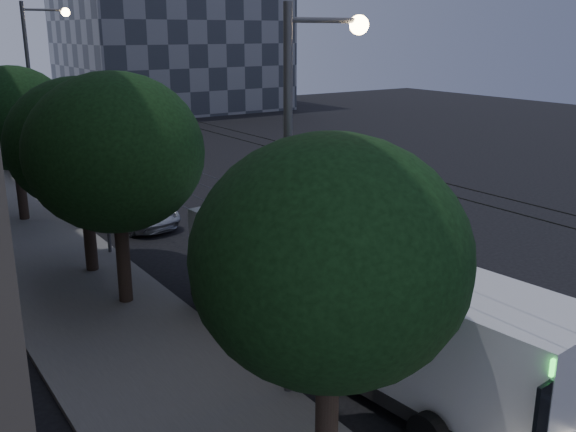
% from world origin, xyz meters
% --- Properties ---
extents(ground, '(120.00, 120.00, 0.00)m').
position_xyz_m(ground, '(0.00, 0.00, 0.00)').
color(ground, black).
rests_on(ground, ground).
extents(sidewalk, '(5.00, 90.00, 0.15)m').
position_xyz_m(sidewalk, '(-7.50, 20.00, 0.07)').
color(sidewalk, slate).
rests_on(sidewalk, ground).
extents(tram_rails, '(4.52, 90.00, 0.02)m').
position_xyz_m(tram_rails, '(2.50, 20.00, 0.01)').
color(tram_rails, gray).
rests_on(tram_rails, ground).
extents(overhead_wires, '(2.23, 90.00, 6.00)m').
position_xyz_m(overhead_wires, '(-4.97, 20.00, 3.47)').
color(overhead_wires, black).
rests_on(overhead_wires, ground).
extents(trolleybus, '(3.75, 12.66, 5.63)m').
position_xyz_m(trolleybus, '(-2.90, -1.98, 1.73)').
color(trolleybus, silver).
rests_on(trolleybus, ground).
extents(pickup_silver, '(3.29, 5.57, 1.45)m').
position_xyz_m(pickup_silver, '(-2.95, 13.50, 0.73)').
color(pickup_silver, '#B5B9BE').
rests_on(pickup_silver, ground).
extents(car_white_a, '(3.01, 4.48, 1.42)m').
position_xyz_m(car_white_a, '(-3.95, 15.31, 0.71)').
color(car_white_a, white).
rests_on(car_white_a, ground).
extents(car_white_b, '(2.80, 4.78, 1.30)m').
position_xyz_m(car_white_b, '(-4.30, 24.00, 0.65)').
color(car_white_b, silver).
rests_on(car_white_b, ground).
extents(car_white_c, '(2.05, 4.61, 1.47)m').
position_xyz_m(car_white_c, '(-4.29, 27.24, 0.74)').
color(car_white_c, white).
rests_on(car_white_c, ground).
extents(car_white_d, '(1.74, 3.92, 1.31)m').
position_xyz_m(car_white_d, '(-3.33, 30.33, 0.66)').
color(car_white_d, silver).
rests_on(car_white_d, ground).
extents(tree_0, '(4.96, 4.96, 7.00)m').
position_xyz_m(tree_0, '(-6.50, -5.62, 4.75)').
color(tree_0, black).
rests_on(tree_0, ground).
extents(tree_1, '(5.46, 5.46, 7.49)m').
position_xyz_m(tree_1, '(-6.50, 5.05, 5.02)').
color(tree_1, black).
rests_on(tree_1, ground).
extents(tree_2, '(5.15, 5.15, 7.14)m').
position_xyz_m(tree_2, '(-6.50, 8.47, 4.81)').
color(tree_2, black).
rests_on(tree_2, ground).
extents(tree_3, '(5.19, 5.19, 7.17)m').
position_xyz_m(tree_3, '(-7.00, 16.84, 4.82)').
color(tree_3, black).
rests_on(tree_3, ground).
extents(streetlamp_near, '(2.25, 0.44, 9.19)m').
position_xyz_m(streetlamp_near, '(-4.80, -2.42, 5.58)').
color(streetlamp_near, '#565558').
rests_on(streetlamp_near, ground).
extents(streetlamp_far, '(2.42, 0.44, 10.02)m').
position_xyz_m(streetlamp_far, '(-4.79, 20.83, 6.03)').
color(streetlamp_far, '#565558').
rests_on(streetlamp_far, ground).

